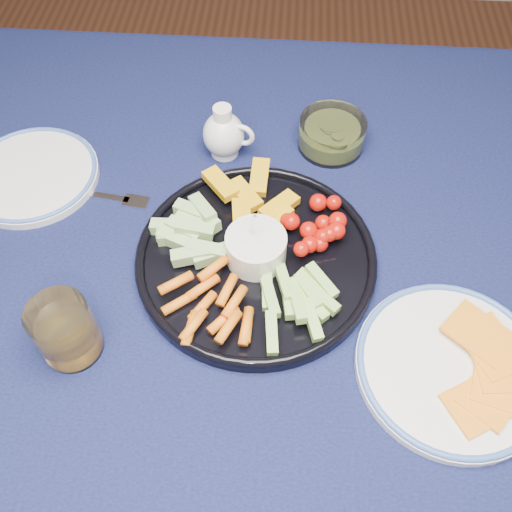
# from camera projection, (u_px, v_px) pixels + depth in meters

# --- Properties ---
(dining_table) EXTENTS (1.67, 1.07, 0.75)m
(dining_table) POSITION_uv_depth(u_px,v_px,m) (278.00, 285.00, 0.92)
(dining_table) COLOR #472C17
(dining_table) RESTS_ON ground
(crudite_platter) EXTENTS (0.35, 0.35, 0.11)m
(crudite_platter) POSITION_uv_depth(u_px,v_px,m) (254.00, 255.00, 0.82)
(crudite_platter) COLOR black
(crudite_platter) RESTS_ON dining_table
(creamer_pitcher) EXTENTS (0.09, 0.07, 0.10)m
(creamer_pitcher) POSITION_uv_depth(u_px,v_px,m) (224.00, 134.00, 0.94)
(creamer_pitcher) COLOR white
(creamer_pitcher) RESTS_ON dining_table
(pickle_bowl) EXTENTS (0.11, 0.11, 0.05)m
(pickle_bowl) POSITION_uv_depth(u_px,v_px,m) (332.00, 135.00, 0.96)
(pickle_bowl) COLOR white
(pickle_bowl) RESTS_ON dining_table
(cheese_plate) EXTENTS (0.25, 0.25, 0.03)m
(cheese_plate) POSITION_uv_depth(u_px,v_px,m) (452.00, 366.00, 0.73)
(cheese_plate) COLOR white
(cheese_plate) RESTS_ON dining_table
(juice_tumbler) EXTENTS (0.08, 0.08, 0.09)m
(juice_tumbler) POSITION_uv_depth(u_px,v_px,m) (67.00, 333.00, 0.73)
(juice_tumbler) COLOR white
(juice_tumbler) RESTS_ON dining_table
(fork_left) EXTENTS (0.19, 0.04, 0.00)m
(fork_left) POSITION_uv_depth(u_px,v_px,m) (101.00, 196.00, 0.91)
(fork_left) COLOR silver
(fork_left) RESTS_ON dining_table
(fork_right) EXTENTS (0.14, 0.11, 0.00)m
(fork_right) POSITION_uv_depth(u_px,v_px,m) (479.00, 365.00, 0.74)
(fork_right) COLOR silver
(fork_right) RESTS_ON dining_table
(side_plate_extra) EXTENTS (0.22, 0.22, 0.02)m
(side_plate_extra) POSITION_uv_depth(u_px,v_px,m) (32.00, 175.00, 0.93)
(side_plate_extra) COLOR white
(side_plate_extra) RESTS_ON dining_table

